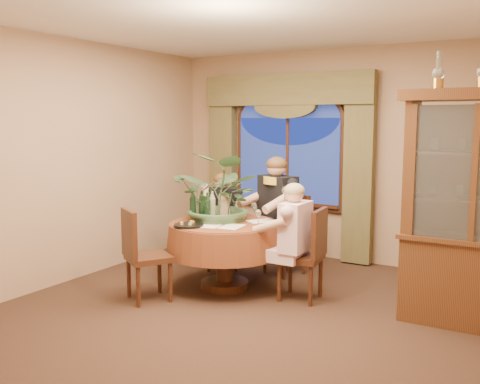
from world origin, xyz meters
The scene contains 34 objects.
floor centered at (0.00, 0.00, 0.00)m, with size 5.00×5.00×0.00m, color black.
wall_back centered at (0.00, 2.50, 1.40)m, with size 4.50×4.50×0.00m, color #987559.
ceiling centered at (0.00, 0.00, 2.80)m, with size 5.00×5.00×0.00m, color white.
window centered at (-0.60, 2.43, 1.30)m, with size 1.62×0.10×1.32m, color navy, non-canonical shape.
arched_transom centered at (-0.60, 2.43, 2.08)m, with size 1.60×0.06×0.44m, color navy, non-canonical shape.
drapery_left centered at (-1.63, 2.38, 1.18)m, with size 0.38×0.14×2.32m, color #4D4727.
drapery_right centered at (0.43, 2.38, 1.18)m, with size 0.38×0.14×2.32m, color #4D4727.
swag_valance centered at (-0.60, 2.35, 2.28)m, with size 2.45×0.16×0.42m, color #4D4727, non-canonical shape.
dining_table centered at (-0.53, 0.65, 0.38)m, with size 1.30×1.30×0.75m, color maroon.
china_cabinet centered at (2.00, 0.84, 1.07)m, with size 1.33×0.53×2.14m, color #3D1F0F.
oil_lamp_left centered at (1.63, 0.84, 2.31)m, with size 0.11×0.11×0.34m, color #A5722D, non-canonical shape.
chair_right centered at (0.36, 0.73, 0.48)m, with size 0.42×0.42×0.96m, color black.
chair_back_right centered at (-0.19, 1.49, 0.48)m, with size 0.42×0.42×0.96m, color black.
chair_back centered at (-0.99, 1.32, 0.48)m, with size 0.42×0.42×0.96m, color black.
chair_front_left centered at (-0.99, -0.09, 0.48)m, with size 0.42×0.42×0.96m, color black.
person_pink centered at (0.34, 0.64, 0.62)m, with size 0.44×0.41×1.24m, color beige, non-canonical shape.
person_back centered at (-1.02, 1.38, 0.61)m, with size 0.43×0.40×1.21m, color black, non-canonical shape.
person_scarf centered at (-0.24, 1.39, 0.72)m, with size 0.52×0.47×1.45m, color black, non-canonical shape.
stoneware_vase centered at (-0.63, 0.80, 0.90)m, with size 0.16×0.16×0.29m, color #9C7B60, non-canonical shape.
centerpiece_plant centered at (-0.61, 0.74, 1.40)m, with size 1.03×1.15×0.89m, color #3B5837.
olive_bowl centered at (-0.47, 0.60, 0.77)m, with size 0.16×0.16×0.05m, color #4A552E.
cheese_platter centered at (-0.73, 0.25, 0.76)m, with size 0.32×0.32×0.02m, color black.
wine_bottle_0 centered at (-0.92, 0.71, 0.92)m, with size 0.07×0.07×0.33m, color tan.
wine_bottle_1 centered at (-0.69, 0.55, 0.92)m, with size 0.07×0.07×0.33m, color black.
wine_bottle_2 centered at (-0.92, 0.60, 0.92)m, with size 0.07×0.07×0.33m, color black.
wine_bottle_3 centered at (-0.80, 0.80, 0.92)m, with size 0.07×0.07×0.33m, color black.
wine_bottle_4 centered at (-0.71, 0.69, 0.92)m, with size 0.07×0.07×0.33m, color tan.
wine_bottle_5 centered at (-0.81, 0.64, 0.92)m, with size 0.07×0.07×0.33m, color black.
tasting_paper_0 centered at (-0.31, 0.45, 0.75)m, with size 0.21×0.30×0.00m, color white.
tasting_paper_1 centered at (-0.20, 0.89, 0.75)m, with size 0.21×0.30×0.00m, color white.
tasting_paper_2 centered at (-0.54, 0.40, 0.75)m, with size 0.21×0.30×0.00m, color white.
wine_glass_person_pink centered at (-0.10, 0.64, 0.84)m, with size 0.07×0.07×0.18m, color silver, non-canonical shape.
wine_glass_person_back centered at (-0.77, 1.00, 0.84)m, with size 0.07×0.07×0.18m, color silver, non-canonical shape.
wine_glass_person_scarf centered at (-0.37, 1.05, 0.84)m, with size 0.07×0.07×0.18m, color silver, non-canonical shape.
Camera 1 is at (2.56, -4.28, 1.87)m, focal length 40.00 mm.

